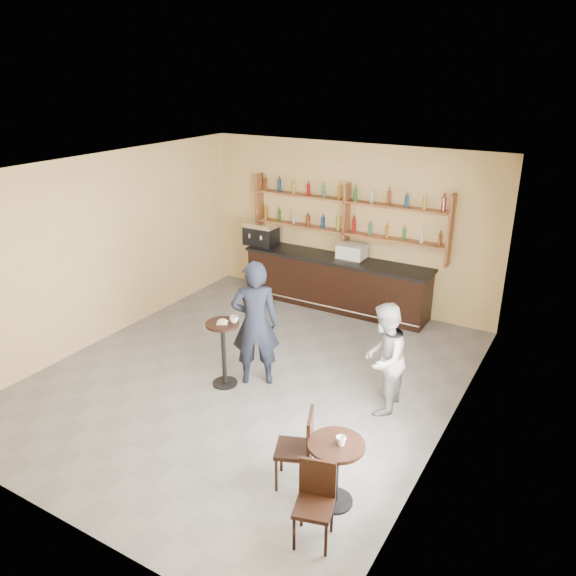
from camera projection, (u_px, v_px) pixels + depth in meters
The scene contains 23 objects.
floor at pixel (251, 376), 8.75m from camera, with size 7.00×7.00×0.00m, color slate.
ceiling at pixel (245, 170), 7.58m from camera, with size 7.00×7.00×0.00m, color white.
wall_back at pixel (349, 226), 10.97m from camera, with size 7.00×7.00×0.00m, color #DAB97C.
wall_front at pixel (43, 393), 5.35m from camera, with size 7.00×7.00×0.00m, color #DAB97C.
wall_left at pixel (103, 249), 9.57m from camera, with size 7.00×7.00×0.00m, color #DAB97C.
wall_right at pixel (455, 325), 6.75m from camera, with size 7.00×7.00×0.00m, color #DAB97C.
window_pane at pixel (424, 359), 5.76m from camera, with size 2.00×2.00×0.00m, color white.
window_frame at pixel (424, 359), 5.76m from camera, with size 0.04×1.70×2.10m, color black, non-canonical shape.
shelf_unit at pixel (346, 217), 10.79m from camera, with size 4.00×0.26×1.40m, color brown, non-canonical shape.
liquor_bottles at pixel (347, 208), 10.73m from camera, with size 3.68×0.10×1.00m, color #8C5919, non-canonical shape.
bar_counter at pixel (336, 282), 11.13m from camera, with size 3.80×0.74×1.03m, color black, non-canonical shape.
espresso_machine at pixel (261, 234), 11.67m from camera, with size 0.66×0.42×0.47m, color black, non-canonical shape.
pastry_case at pixel (352, 253), 10.73m from camera, with size 0.53×0.42×0.32m, color silver, non-canonical shape.
pedestal_table at pixel (224, 354), 8.36m from camera, with size 0.50×0.50×1.02m, color black, non-canonical shape.
napkin at pixel (222, 323), 8.17m from camera, with size 0.16×0.16×0.00m, color white.
donut at pixel (222, 321), 8.15m from camera, with size 0.14×0.14×0.05m, color #CB844A.
cup_pedestal at pixel (234, 319), 8.17m from camera, with size 0.12×0.12×0.10m, color white.
man_main at pixel (255, 323), 8.27m from camera, with size 0.71×0.47×1.95m, color black.
cafe_table at pixel (335, 473), 6.08m from camera, with size 0.62×0.62×0.78m, color black, non-canonical shape.
cup_cafe at pixel (341, 441), 5.90m from camera, with size 0.11×0.11×0.10m, color white.
chair_west at pixel (294, 448), 6.35m from camera, with size 0.41×0.41×0.94m, color black, non-canonical shape.
chair_south at pixel (314, 507), 5.56m from camera, with size 0.38×0.38×0.87m, color black, non-canonical shape.
patron_second at pixel (384, 359), 7.63m from camera, with size 0.78×0.61×1.60m, color gray.
Camera 1 is at (4.35, -6.30, 4.50)m, focal length 35.00 mm.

